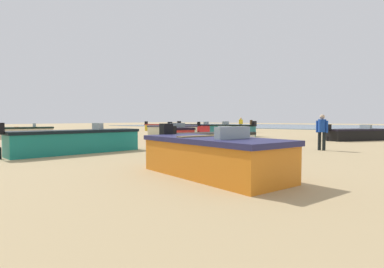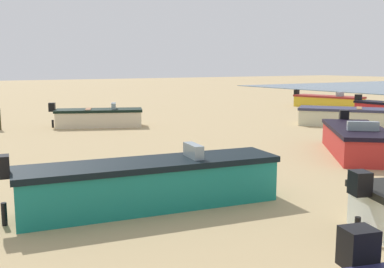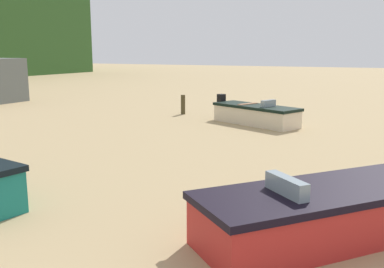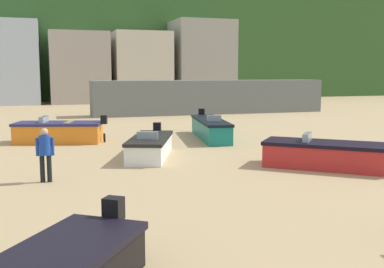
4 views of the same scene
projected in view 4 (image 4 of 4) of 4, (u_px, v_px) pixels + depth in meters
name	position (u px, v px, depth m)	size (l,w,h in m)	color
headland_hill	(111.00, 42.00, 69.19)	(90.00, 32.00, 15.65)	#2F5726
harbor_pier	(211.00, 97.00, 36.94)	(18.91, 2.40, 2.66)	slate
townhouse_centre_left	(5.00, 63.00, 47.28)	(6.74, 5.34, 8.58)	#B1C0CF
townhouse_centre_right	(79.00, 68.00, 50.08)	(6.16, 6.37, 7.57)	#A79D92
townhouse_right	(141.00, 67.00, 51.57)	(6.21, 5.16, 7.75)	beige
townhouse_far_right	(201.00, 61.00, 54.42)	(6.71, 6.71, 9.25)	#9A988D
boat_white_0	(150.00, 147.00, 17.72)	(2.69, 4.23, 1.13)	white
boat_orange_2	(59.00, 132.00, 21.51)	(4.36, 2.70, 1.27)	orange
boat_red_3	(329.00, 155.00, 15.69)	(4.37, 4.04, 1.21)	red
boat_teal_4	(210.00, 129.00, 22.85)	(2.06, 5.59, 1.28)	#16776E
beach_walker_distant	(45.00, 151.00, 13.61)	(0.54, 0.38, 1.62)	black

